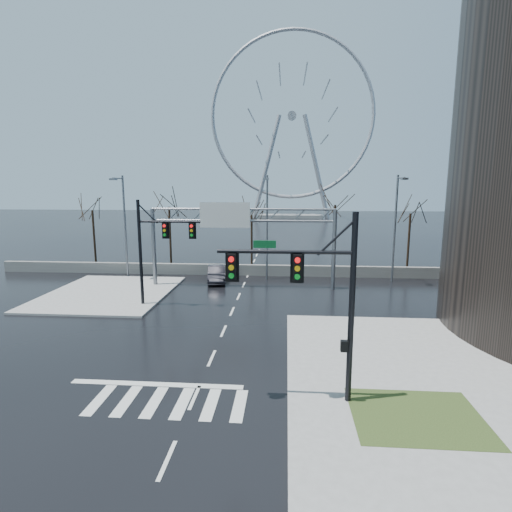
# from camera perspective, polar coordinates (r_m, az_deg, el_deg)

# --- Properties ---
(ground) EXTENTS (260.00, 260.00, 0.00)m
(ground) POSITION_cam_1_polar(r_m,az_deg,el_deg) (21.90, -6.34, -14.29)
(ground) COLOR black
(ground) RESTS_ON ground
(sidewalk_near) EXTENTS (12.00, 12.00, 0.15)m
(sidewalk_near) POSITION_cam_1_polar(r_m,az_deg,el_deg) (15.15, 31.13, -27.57)
(sidewalk_near) COLOR gray
(sidewalk_near) RESTS_ON ground
(sidewalk_right_ext) EXTENTS (12.00, 10.00, 0.15)m
(sidewalk_right_ext) POSITION_cam_1_polar(r_m,az_deg,el_deg) (24.16, 19.23, -12.23)
(sidewalk_right_ext) COLOR gray
(sidewalk_right_ext) RESTS_ON ground
(sidewalk_far) EXTENTS (10.00, 12.00, 0.15)m
(sidewalk_far) POSITION_cam_1_polar(r_m,az_deg,el_deg) (36.04, -20.21, -4.97)
(sidewalk_far) COLOR gray
(sidewalk_far) RESTS_ON ground
(grass_strip) EXTENTS (5.00, 4.00, 0.02)m
(grass_strip) POSITION_cam_1_polar(r_m,az_deg,el_deg) (17.82, 21.98, -20.46)
(grass_strip) COLOR #2B3C19
(grass_strip) RESTS_ON sidewalk_near
(barrier_wall) EXTENTS (52.00, 0.50, 1.10)m
(barrier_wall) POSITION_cam_1_polar(r_m,az_deg,el_deg) (40.68, -1.17, -2.00)
(barrier_wall) COLOR slate
(barrier_wall) RESTS_ON ground
(signal_mast_near) EXTENTS (5.52, 0.41, 8.00)m
(signal_mast_near) POSITION_cam_1_polar(r_m,az_deg,el_deg) (16.15, 8.84, -4.86)
(signal_mast_near) COLOR black
(signal_mast_near) RESTS_ON ground
(signal_mast_far) EXTENTS (4.72, 0.41, 8.00)m
(signal_mast_far) POSITION_cam_1_polar(r_m,az_deg,el_deg) (30.46, -14.29, 1.83)
(signal_mast_far) COLOR black
(signal_mast_far) RESTS_ON ground
(sign_gantry) EXTENTS (16.36, 0.40, 7.60)m
(sign_gantry) POSITION_cam_1_polar(r_m,az_deg,el_deg) (35.03, -2.60, 3.73)
(sign_gantry) COLOR slate
(sign_gantry) RESTS_ON ground
(streetlight_left) EXTENTS (0.50, 2.55, 10.00)m
(streetlight_left) POSITION_cam_1_polar(r_m,az_deg,el_deg) (41.08, -18.43, 5.13)
(streetlight_left) COLOR slate
(streetlight_left) RESTS_ON ground
(streetlight_mid) EXTENTS (0.50, 2.55, 10.00)m
(streetlight_mid) POSITION_cam_1_polar(r_m,az_deg,el_deg) (37.94, 1.56, 5.28)
(streetlight_mid) COLOR slate
(streetlight_mid) RESTS_ON ground
(streetlight_right) EXTENTS (0.50, 2.55, 10.00)m
(streetlight_right) POSITION_cam_1_polar(r_m,az_deg,el_deg) (39.23, 19.41, 4.88)
(streetlight_right) COLOR slate
(streetlight_right) RESTS_ON ground
(tree_far_left) EXTENTS (3.50, 3.50, 7.00)m
(tree_far_left) POSITION_cam_1_polar(r_m,az_deg,el_deg) (48.89, -22.29, 5.22)
(tree_far_left) COLOR black
(tree_far_left) RESTS_ON ground
(tree_left) EXTENTS (3.75, 3.75, 7.50)m
(tree_left) POSITION_cam_1_polar(r_m,az_deg,el_deg) (45.08, -12.28, 5.91)
(tree_left) COLOR black
(tree_left) RESTS_ON ground
(tree_center) EXTENTS (3.25, 3.25, 6.50)m
(tree_center) POSITION_cam_1_polar(r_m,az_deg,el_deg) (44.44, -0.63, 5.04)
(tree_center) COLOR black
(tree_center) RESTS_ON ground
(tree_right) EXTENTS (3.90, 3.90, 7.80)m
(tree_right) POSITION_cam_1_polar(r_m,az_deg,el_deg) (43.50, 11.22, 6.13)
(tree_right) COLOR black
(tree_right) RESTS_ON ground
(tree_far_right) EXTENTS (3.40, 3.40, 6.80)m
(tree_far_right) POSITION_cam_1_polar(r_m,az_deg,el_deg) (45.69, 21.15, 4.81)
(tree_far_right) COLOR black
(tree_far_right) RESTS_ON ground
(ferris_wheel) EXTENTS (45.00, 6.00, 50.91)m
(ferris_wheel) POSITION_cam_1_polar(r_m,az_deg,el_deg) (115.89, 5.14, 18.42)
(ferris_wheel) COLOR gray
(ferris_wheel) RESTS_ON ground
(car) EXTENTS (2.34, 4.85, 1.53)m
(car) POSITION_cam_1_polar(r_m,az_deg,el_deg) (38.08, -5.64, -2.55)
(car) COLOR black
(car) RESTS_ON ground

